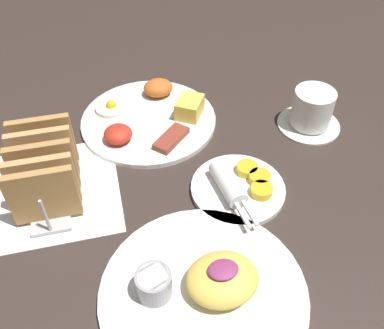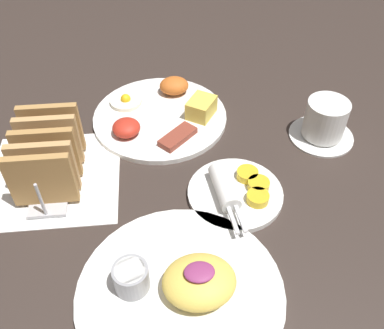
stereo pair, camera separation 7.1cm
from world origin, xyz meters
name	(u,v)px [view 1 (the left image)]	position (x,y,z in m)	size (l,w,h in m)	color
ground_plane	(152,202)	(0.00, 0.00, 0.00)	(3.00, 3.00, 0.00)	#332823
napkin_flat	(52,192)	(-0.16, 0.06, 0.00)	(0.22, 0.22, 0.00)	white
plate_breakfast	(150,117)	(0.03, 0.21, 0.01)	(0.26, 0.26, 0.05)	white
plate_condiments	(238,186)	(0.14, -0.01, 0.01)	(0.16, 0.17, 0.04)	white
plate_foreground	(204,288)	(0.04, -0.18, 0.01)	(0.28, 0.28, 0.06)	white
toast_rack	(44,170)	(-0.16, 0.06, 0.05)	(0.10, 0.18, 0.10)	#B7B7BC
coffee_cup	(312,111)	(0.33, 0.12, 0.04)	(0.12, 0.12, 0.08)	white
teaspoon	(253,247)	(0.13, -0.12, 0.00)	(0.12, 0.07, 0.01)	silver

